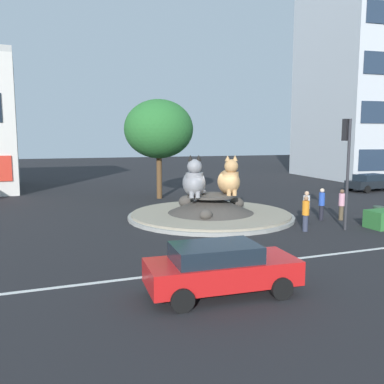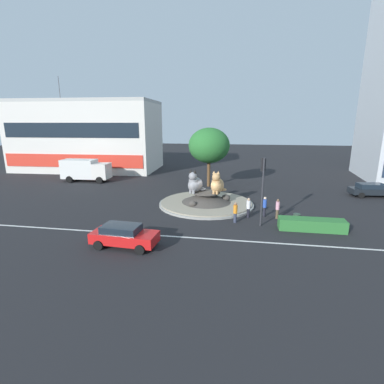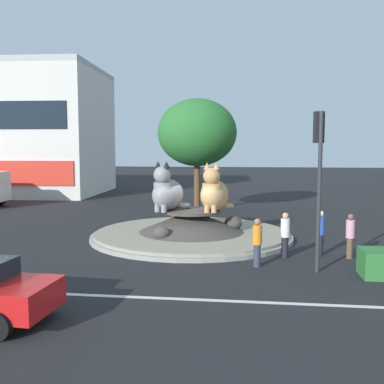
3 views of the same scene
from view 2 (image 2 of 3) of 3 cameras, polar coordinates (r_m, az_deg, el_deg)
name	(u,v)px [view 2 (image 2 of 3)]	position (r m, az deg, el deg)	size (l,w,h in m)	color
ground_plane	(206,205)	(28.70, 2.86, -2.53)	(160.00, 160.00, 0.00)	black
lane_centreline	(192,238)	(20.71, 0.08, -9.15)	(112.00, 0.20, 0.01)	silver
roundabout_island	(206,200)	(28.59, 2.89, -1.57)	(9.44, 9.44, 1.32)	gray
cat_statue_grey	(195,184)	(28.05, 0.59, 1.67)	(1.89, 2.29, 2.31)	gray
cat_statue_calico	(217,184)	(27.91, 5.07, 1.51)	(1.77, 2.32, 2.26)	tan
traffic_light_mast	(263,179)	(22.69, 14.00, 2.46)	(0.36, 0.46, 5.44)	#2D2D33
shophouse_block	(88,136)	(52.93, -20.07, 10.56)	(23.90, 12.67, 15.13)	silver
clipped_hedge_strip	(312,225)	(23.76, 22.87, -6.05)	(4.91, 1.20, 0.90)	#2D7033
broadleaf_tree_behind_island	(209,146)	(36.06, 3.45, 9.28)	(5.15, 5.15, 7.42)	brown
pedestrian_blue_shirt	(265,206)	(25.65, 14.36, -2.73)	(0.32, 0.32, 1.78)	black
pedestrian_white_shirt	(248,207)	(25.05, 11.25, -3.02)	(0.35, 0.35, 1.76)	black
pedestrian_pink_shirt	(278,208)	(25.43, 16.78, -3.13)	(0.33, 0.33, 1.73)	brown
pedestrian_orange_shirt	(235,212)	(23.65, 8.68, -3.95)	(0.34, 0.34, 1.74)	#33384C
sedan_on_far_lane	(372,190)	(37.38, 32.38, 0.40)	(4.88, 2.33, 1.47)	black
hatchback_near_shophouse	(124,235)	(19.60, -13.50, -8.43)	(4.47, 2.20, 1.49)	red
delivery_box_truck	(85,170)	(42.30, -20.60, 4.23)	(6.63, 2.86, 3.03)	silver
litter_bin	(297,219)	(24.60, 20.23, -5.13)	(0.56, 0.56, 0.90)	#2D4233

